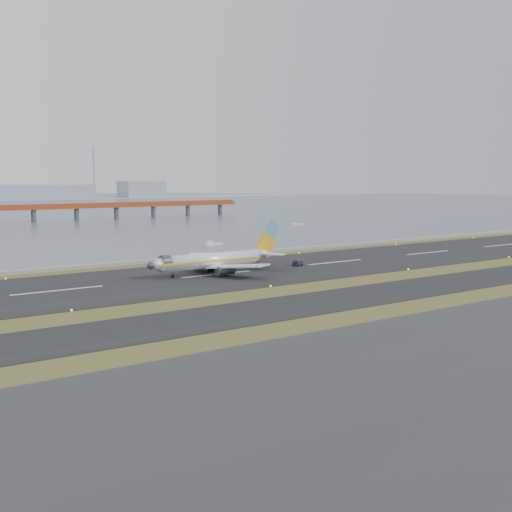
{
  "coord_description": "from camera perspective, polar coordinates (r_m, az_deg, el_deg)",
  "views": [
    {
      "loc": [
        -83.87,
        -104.56,
        24.05
      ],
      "look_at": [
        6.34,
        22.0,
        5.04
      ],
      "focal_mm": 45.0,
      "sensor_mm": 36.0,
      "label": 1
    }
  ],
  "objects": [
    {
      "name": "workboat_far",
      "position": [
        327.77,
        3.65,
        2.84
      ],
      "size": [
        6.52,
        3.88,
        1.51
      ],
      "rotation": [
        0.0,
        0.0,
        -0.33
      ],
      "color": "white",
      "rests_on": "ground"
    },
    {
      "name": "pushback_tug",
      "position": [
        175.66,
        3.72,
        -0.61
      ],
      "size": [
        3.31,
        2.56,
        1.87
      ],
      "rotation": [
        0.0,
        0.0,
        0.35
      ],
      "color": "#161B3D",
      "rests_on": "ground"
    },
    {
      "name": "airliner",
      "position": [
        161.62,
        -3.52,
        -0.36
      ],
      "size": [
        38.52,
        32.89,
        12.8
      ],
      "color": "white",
      "rests_on": "ground"
    },
    {
      "name": "red_pier",
      "position": [
        369.84,
        -19.18,
        3.99
      ],
      "size": [
        260.0,
        5.0,
        10.2
      ],
      "color": "#9E3A1B",
      "rests_on": "ground"
    },
    {
      "name": "runway_strip",
      "position": [
        160.36,
        -3.51,
        -1.65
      ],
      "size": [
        1000.0,
        45.0,
        0.1
      ],
      "primitive_type": "cube",
      "color": "black",
      "rests_on": "ground"
    },
    {
      "name": "ground",
      "position": [
        136.18,
        3.21,
        -3.21
      ],
      "size": [
        1000.0,
        1000.0,
        0.0
      ],
      "primitive_type": "plane",
      "color": "#3A4D1B",
      "rests_on": "ground"
    },
    {
      "name": "taxiway_strip",
      "position": [
        127.19,
        6.59,
        -3.95
      ],
      "size": [
        1000.0,
        18.0,
        0.1
      ],
      "primitive_type": "cube",
      "color": "black",
      "rests_on": "ground"
    },
    {
      "name": "seawall",
      "position": [
        186.19,
        -8.41,
        -0.37
      ],
      "size": [
        1000.0,
        2.5,
        1.0
      ],
      "primitive_type": "cube",
      "color": "gray",
      "rests_on": "ground"
    },
    {
      "name": "workboat_near",
      "position": [
        229.44,
        -3.88,
        1.08
      ],
      "size": [
        7.23,
        2.49,
        1.74
      ],
      "rotation": [
        0.0,
        0.0,
        0.03
      ],
      "color": "white",
      "rests_on": "ground"
    }
  ]
}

